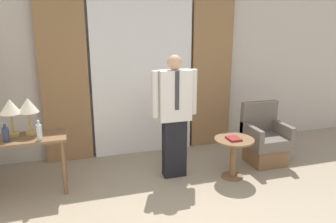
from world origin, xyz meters
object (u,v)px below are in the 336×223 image
(desk, at_px, (23,148))
(book, at_px, (234,139))
(bottle_near_edge, at_px, (39,132))
(armchair, at_px, (265,141))
(table_lamp_right, at_px, (28,107))
(bottle_by_lamp, at_px, (6,134))
(person, at_px, (175,113))
(side_table, at_px, (234,151))
(table_lamp_left, at_px, (10,108))

(desk, relative_size, book, 5.20)
(desk, height_order, bottle_near_edge, bottle_near_edge)
(armchair, distance_m, book, 0.86)
(table_lamp_right, height_order, bottle_by_lamp, table_lamp_right)
(person, xyz_separation_m, side_table, (0.77, -0.30, -0.55))
(bottle_near_edge, height_order, person, person)
(table_lamp_right, relative_size, person, 0.27)
(table_lamp_right, relative_size, book, 2.34)
(desk, bearing_deg, armchair, -0.93)
(bottle_near_edge, relative_size, armchair, 0.27)
(table_lamp_left, bearing_deg, person, -5.00)
(side_table, distance_m, book, 0.21)
(table_lamp_right, relative_size, side_table, 0.82)
(desk, xyz_separation_m, bottle_by_lamp, (-0.15, -0.10, 0.23))
(table_lamp_left, height_order, book, table_lamp_left)
(desk, xyz_separation_m, book, (2.70, -0.41, -0.03))
(side_table, bearing_deg, table_lamp_right, 169.62)
(armchair, relative_size, book, 4.62)
(table_lamp_right, height_order, person, person)
(bottle_near_edge, bearing_deg, side_table, -4.96)
(desk, relative_size, table_lamp_left, 2.23)
(table_lamp_right, distance_m, armchair, 3.43)
(armchair, height_order, book, armchair)
(desk, distance_m, table_lamp_right, 0.51)
(table_lamp_left, height_order, person, person)
(side_table, relative_size, book, 2.86)
(side_table, bearing_deg, table_lamp_left, 170.35)
(desk, distance_m, bottle_near_edge, 0.37)
(desk, bearing_deg, bottle_near_edge, -36.71)
(bottle_by_lamp, distance_m, book, 2.88)
(table_lamp_right, bearing_deg, book, -11.10)
(bottle_near_edge, bearing_deg, armchair, 1.97)
(person, distance_m, book, 0.88)
(table_lamp_left, xyz_separation_m, table_lamp_right, (0.20, 0.00, 0.00))
(table_lamp_right, bearing_deg, person, -5.54)
(bottle_near_edge, height_order, bottle_by_lamp, bottle_near_edge)
(person, bearing_deg, bottle_near_edge, -177.23)
(bottle_by_lamp, relative_size, person, 0.13)
(bottle_by_lamp, bearing_deg, book, -6.28)
(bottle_near_edge, distance_m, person, 1.74)
(table_lamp_left, bearing_deg, desk, -43.75)
(desk, relative_size, bottle_by_lamp, 4.76)
(table_lamp_left, height_order, bottle_near_edge, table_lamp_left)
(bottle_by_lamp, bearing_deg, person, 0.43)
(desk, bearing_deg, person, -2.42)
(table_lamp_right, distance_m, bottle_by_lamp, 0.42)
(desk, distance_m, bottle_by_lamp, 0.29)
(person, bearing_deg, desk, 177.58)
(bottle_near_edge, xyz_separation_m, armchair, (3.22, 0.11, -0.51))
(table_lamp_left, relative_size, person, 0.27)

